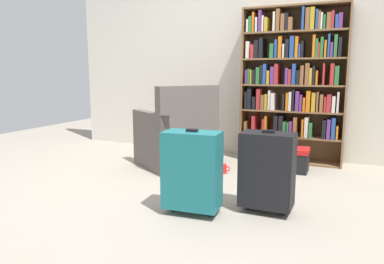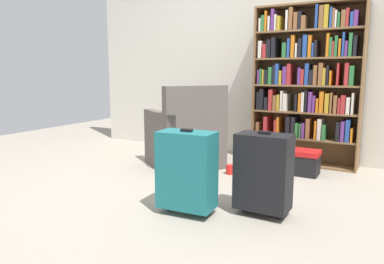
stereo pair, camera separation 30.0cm
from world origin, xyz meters
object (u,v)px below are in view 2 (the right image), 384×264
(bookshelf, at_px, (307,80))
(suitcase_black, at_px, (263,172))
(mug, at_px, (230,170))
(armchair, at_px, (186,138))
(storage_box, at_px, (294,160))
(suitcase_teal, at_px, (187,170))

(bookshelf, xyz_separation_m, suitcase_black, (0.08, -1.69, -0.63))
(mug, distance_m, suitcase_black, 1.12)
(armchair, height_order, mug, armchair)
(armchair, relative_size, mug, 8.13)
(bookshelf, distance_m, armchair, 1.48)
(armchair, distance_m, storage_box, 1.18)
(armchair, distance_m, suitcase_black, 1.53)
(armchair, height_order, suitcase_black, armchair)
(armchair, bearing_deg, suitcase_black, -38.18)
(armchair, bearing_deg, storage_box, 14.40)
(bookshelf, height_order, mug, bookshelf)
(mug, bearing_deg, suitcase_teal, -82.93)
(mug, height_order, suitcase_teal, suitcase_teal)
(bookshelf, distance_m, suitcase_teal, 2.08)
(mug, bearing_deg, storage_box, 32.40)
(bookshelf, relative_size, storage_box, 3.49)
(suitcase_black, bearing_deg, mug, 125.92)
(suitcase_teal, height_order, suitcase_black, suitcase_teal)
(bookshelf, xyz_separation_m, mug, (-0.55, -0.81, -0.91))
(suitcase_teal, xyz_separation_m, suitcase_black, (0.50, 0.25, -0.01))
(suitcase_black, bearing_deg, storage_box, 93.51)
(bookshelf, height_order, suitcase_teal, bookshelf)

